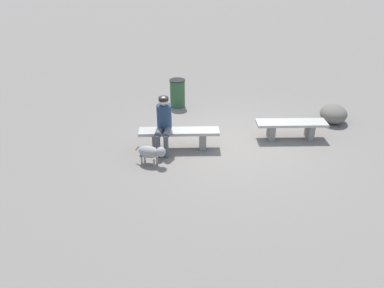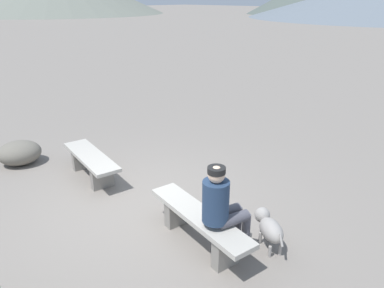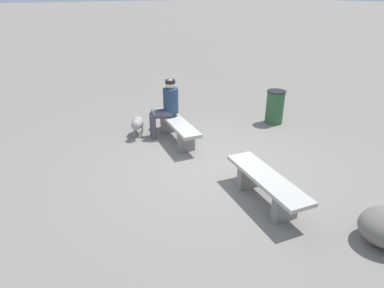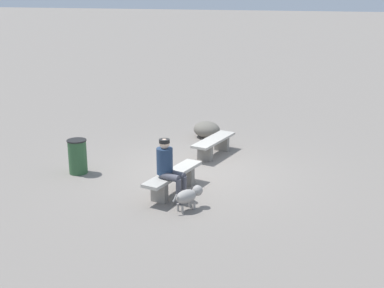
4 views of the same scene
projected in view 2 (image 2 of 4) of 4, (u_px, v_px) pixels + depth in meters
ground at (139, 208)px, 5.94m from camera, size 210.00×210.00×0.06m
bench_left at (91, 162)px, 6.77m from camera, size 1.77×0.74×0.46m
bench_right at (199, 222)px, 4.93m from camera, size 1.91×0.71×0.47m
seated_person at (222, 204)px, 4.56m from camera, size 0.45×0.66×1.30m
dog at (269, 227)px, 4.88m from camera, size 0.65×0.50×0.46m
boulder at (19, 153)px, 7.34m from camera, size 1.00×1.06×0.48m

